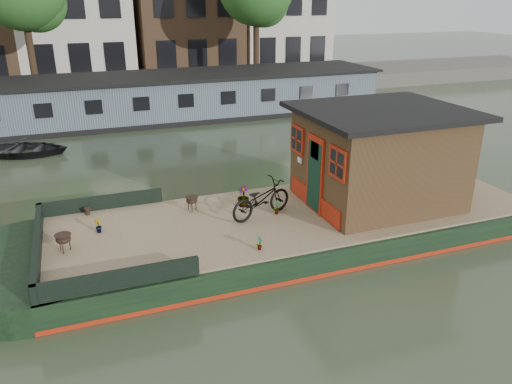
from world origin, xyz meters
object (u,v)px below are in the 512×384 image
object	(u,v)px
dinghy	(21,146)
cabin	(379,156)
potted_plant_a	(277,207)
brazier_rear	(192,203)
brazier_front	(64,243)
bicycle	(261,199)

from	to	relation	value
dinghy	cabin	bearing A→B (deg)	-120.54
cabin	potted_plant_a	size ratio (longest dim) A/B	10.81
cabin	dinghy	world-z (taller)	cabin
cabin	brazier_rear	size ratio (longest dim) A/B	10.75
cabin	brazier_front	world-z (taller)	cabin
brazier_rear	cabin	bearing A→B (deg)	-12.86
bicycle	brazier_rear	world-z (taller)	bicycle
cabin	brazier_rear	world-z (taller)	cabin
potted_plant_a	dinghy	bearing A→B (deg)	122.88
cabin	brazier_rear	xyz separation A→B (m)	(-4.59, 1.05, -1.04)
brazier_rear	bicycle	bearing A→B (deg)	-31.96
potted_plant_a	brazier_rear	xyz separation A→B (m)	(-1.88, 0.94, 0.00)
cabin	dinghy	size ratio (longest dim) A/B	1.18
cabin	dinghy	bearing A→B (deg)	132.41
potted_plant_a	dinghy	distance (m)	11.67
potted_plant_a	bicycle	bearing A→B (deg)	177.21
cabin	brazier_front	size ratio (longest dim) A/B	10.22
cabin	brazier_front	distance (m)	7.66
brazier_front	brazier_rear	world-z (taller)	brazier_front
brazier_front	cabin	bearing A→B (deg)	0.79
bicycle	dinghy	size ratio (longest dim) A/B	0.50
potted_plant_a	brazier_front	xyz separation A→B (m)	(-4.88, -0.21, 0.01)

